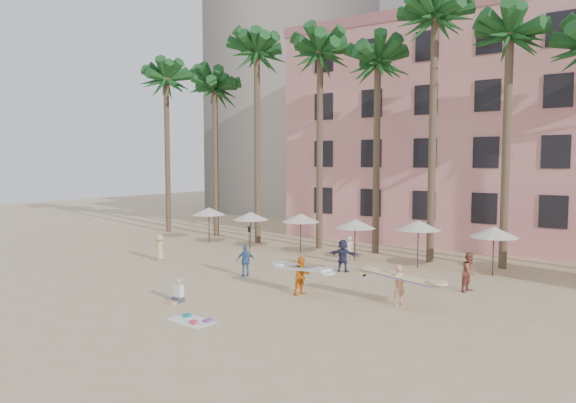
# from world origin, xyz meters

# --- Properties ---
(ground) EXTENTS (120.00, 120.00, 0.00)m
(ground) POSITION_xyz_m (0.00, 0.00, 0.00)
(ground) COLOR #D1B789
(ground) RESTS_ON ground
(pink_hotel) EXTENTS (35.00, 14.00, 16.00)m
(pink_hotel) POSITION_xyz_m (7.00, 26.00, 8.00)
(pink_hotel) COLOR pink
(pink_hotel) RESTS_ON ground
(palm_row) EXTENTS (44.40, 5.40, 16.30)m
(palm_row) POSITION_xyz_m (0.51, 15.00, 12.97)
(palm_row) COLOR brown
(palm_row) RESTS_ON ground
(umbrella_row) EXTENTS (22.50, 2.70, 2.73)m
(umbrella_row) POSITION_xyz_m (-3.00, 12.50, 2.33)
(umbrella_row) COLOR #332B23
(umbrella_row) RESTS_ON ground
(beach_towel) EXTENTS (1.89, 1.18, 0.14)m
(beach_towel) POSITION_xyz_m (-0.65, -1.73, 0.03)
(beach_towel) COLOR white
(beach_towel) RESTS_ON ground
(carrier_yellow) EXTENTS (3.41, 1.00, 1.73)m
(carrier_yellow) POSITION_xyz_m (5.00, 4.71, 0.99)
(carrier_yellow) COLOR #DE977D
(carrier_yellow) RESTS_ON ground
(carrier_white) EXTENTS (2.88, 1.16, 1.74)m
(carrier_white) POSITION_xyz_m (0.70, 3.86, 0.93)
(carrier_white) COLOR orange
(carrier_white) RESTS_ON ground
(beachgoers) EXTENTS (18.43, 6.74, 1.84)m
(beachgoers) POSITION_xyz_m (-0.46, 8.16, 0.87)
(beachgoers) COLOR #4469A0
(beachgoers) RESTS_ON ground
(paddle) EXTENTS (0.18, 0.04, 2.23)m
(paddle) POSITION_xyz_m (-5.65, 8.01, 1.41)
(paddle) COLOR black
(paddle) RESTS_ON ground
(seated_man) EXTENTS (0.43, 0.75, 0.98)m
(seated_man) POSITION_xyz_m (-3.05, -0.22, 0.34)
(seated_man) COLOR #3F3F4C
(seated_man) RESTS_ON ground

